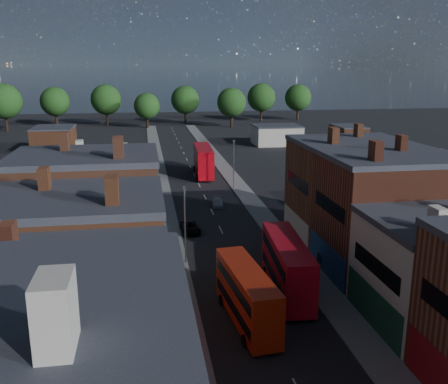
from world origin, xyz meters
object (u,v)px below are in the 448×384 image
object	(u,v)px
car_3	(218,202)
bus_0	(247,295)
bus_2	(203,160)
ped_3	(318,260)
ped_1	(182,344)
bus_1	(287,265)
car_2	(190,227)

from	to	relation	value
car_3	bus_0	bearing A→B (deg)	-89.15
bus_2	ped_3	distance (m)	45.25
ped_1	ped_3	size ratio (longest dim) A/B	1.15
bus_1	ped_3	world-z (taller)	bus_1
bus_1	bus_2	size ratio (longest dim) A/B	0.92
bus_2	ped_3	xyz separation A→B (m)	(6.07, -44.80, -1.96)
car_2	ped_1	xyz separation A→B (m)	(-3.11, -26.71, 0.42)
ped_1	bus_2	bearing A→B (deg)	-108.29
bus_0	bus_2	bearing A→B (deg)	81.06
bus_1	bus_2	xyz separation A→B (m)	(-1.48, 49.50, 0.24)
car_3	ped_3	size ratio (longest dim) A/B	2.30
bus_0	bus_1	xyz separation A→B (m)	(4.61, 4.65, 0.23)
car_2	ped_1	size ratio (longest dim) A/B	2.44
bus_2	ped_1	world-z (taller)	bus_2
bus_0	ped_1	xyz separation A→B (m)	(-5.41, -3.99, -1.36)
bus_1	car_2	xyz separation A→B (m)	(-6.91, 18.08, -2.01)
car_2	car_3	world-z (taller)	car_2
car_2	ped_1	world-z (taller)	ped_1
bus_1	car_2	world-z (taller)	bus_1
bus_0	car_3	world-z (taller)	bus_0
bus_2	car_3	world-z (taller)	bus_2
car_2	car_3	bearing A→B (deg)	61.83
car_2	bus_2	bearing A→B (deg)	76.55
bus_0	ped_3	xyz separation A→B (m)	(9.20, 9.35, -1.49)
car_3	ped_3	bearing A→B (deg)	-69.62
bus_1	bus_2	bearing A→B (deg)	95.75
bus_1	bus_2	distance (m)	49.53
bus_0	ped_3	bearing A→B (deg)	39.83
bus_2	car_3	xyz separation A→B (m)	(-0.43, -20.46, -2.34)
bus_1	ped_3	size ratio (longest dim) A/B	7.13
bus_0	bus_2	size ratio (longest dim) A/B	0.84
bus_2	car_2	distance (m)	31.97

